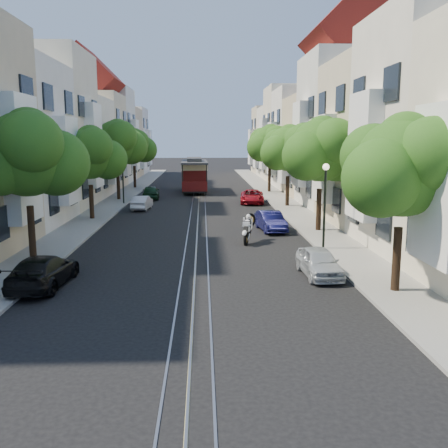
{
  "coord_description": "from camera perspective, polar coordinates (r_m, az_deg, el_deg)",
  "views": [
    {
      "loc": [
        0.34,
        -19.92,
        5.45
      ],
      "look_at": [
        1.29,
        2.17,
        1.67
      ],
      "focal_mm": 40.0,
      "sensor_mm": 36.0,
      "label": 1
    }
  ],
  "objects": [
    {
      "name": "lane_line",
      "position": [
        48.23,
        -2.86,
        3.2
      ],
      "size": [
        0.08,
        80.0,
        0.01
      ],
      "primitive_type": "cube",
      "color": "tan",
      "rests_on": "ground"
    },
    {
      "name": "townhouses_west",
      "position": [
        49.37,
        -17.0,
        8.85
      ],
      "size": [
        7.75,
        72.0,
        11.76
      ],
      "color": "silver",
      "rests_on": "ground"
    },
    {
      "name": "sidewalk_west",
      "position": [
        48.82,
        -11.42,
        3.16
      ],
      "size": [
        2.5,
        80.0,
        0.12
      ],
      "primitive_type": "cube",
      "color": "gray",
      "rests_on": "ground"
    },
    {
      "name": "parked_car_w_far",
      "position": [
        46.21,
        -8.36,
        3.6
      ],
      "size": [
        1.7,
        3.78,
        1.26
      ],
      "primitive_type": "imported",
      "rotation": [
        0.0,
        0.0,
        3.2
      ],
      "color": "#15351D",
      "rests_on": "ground"
    },
    {
      "name": "tree_e_c",
      "position": [
        40.5,
        7.45,
        8.41
      ],
      "size": [
        4.84,
        3.99,
        6.52
      ],
      "color": "black",
      "rests_on": "ground"
    },
    {
      "name": "tree_w_b",
      "position": [
        34.73,
        -15.04,
        7.63
      ],
      "size": [
        4.72,
        3.87,
        6.27
      ],
      "color": "black",
      "rests_on": "ground"
    },
    {
      "name": "rail_slot",
      "position": [
        48.23,
        -2.86,
        3.2
      ],
      "size": [
        0.06,
        80.0,
        0.02
      ],
      "primitive_type": "cube",
      "color": "gray",
      "rests_on": "ground"
    },
    {
      "name": "rail_right",
      "position": [
        48.23,
        -2.21,
        3.21
      ],
      "size": [
        0.06,
        80.0,
        0.02
      ],
      "primitive_type": "cube",
      "color": "gray",
      "rests_on": "ground"
    },
    {
      "name": "parked_car_w_near",
      "position": [
        19.77,
        -19.95,
        -5.09
      ],
      "size": [
        1.94,
        4.26,
        1.21
      ],
      "primitive_type": "imported",
      "rotation": [
        0.0,
        0.0,
        3.08
      ],
      "color": "black",
      "rests_on": "ground"
    },
    {
      "name": "lamp_west",
      "position": [
        42.53,
        -11.51,
        5.99
      ],
      "size": [
        0.32,
        0.32,
        4.16
      ],
      "color": "black",
      "rests_on": "ground"
    },
    {
      "name": "parked_car_e_far",
      "position": [
        42.77,
        3.23,
        3.14
      ],
      "size": [
        2.32,
        4.37,
        1.17
      ],
      "primitive_type": "imported",
      "rotation": [
        0.0,
        0.0,
        -0.09
      ],
      "color": "maroon",
      "rests_on": "ground"
    },
    {
      "name": "tree_w_c",
      "position": [
        45.52,
        -12.08,
        9.0
      ],
      "size": [
        5.13,
        4.28,
        7.09
      ],
      "color": "black",
      "rests_on": "ground"
    },
    {
      "name": "tree_e_b",
      "position": [
        29.72,
        11.11,
        8.13
      ],
      "size": [
        4.93,
        4.08,
        6.68
      ],
      "color": "black",
      "rests_on": "ground"
    },
    {
      "name": "parked_car_w_mid",
      "position": [
        39.43,
        -9.36,
        2.42
      ],
      "size": [
        1.43,
        3.42,
        1.1
      ],
      "primitive_type": "imported",
      "rotation": [
        0.0,
        0.0,
        3.06
      ],
      "color": "silver",
      "rests_on": "ground"
    },
    {
      "name": "tree_w_d",
      "position": [
        56.4,
        -10.21,
        8.68
      ],
      "size": [
        4.84,
        3.99,
        6.52
      ],
      "color": "black",
      "rests_on": "ground"
    },
    {
      "name": "townhouses_east",
      "position": [
        49.21,
        11.23,
        9.2
      ],
      "size": [
        7.75,
        72.0,
        12.0
      ],
      "color": "beige",
      "rests_on": "ground"
    },
    {
      "name": "cable_car",
      "position": [
        52.13,
        -3.4,
        5.78
      ],
      "size": [
        2.8,
        8.45,
        3.23
      ],
      "rotation": [
        0.0,
        0.0,
        0.02
      ],
      "color": "black",
      "rests_on": "ground"
    },
    {
      "name": "parked_car_e_mid",
      "position": [
        30.0,
        5.34,
        0.33
      ],
      "size": [
        1.67,
        3.71,
        1.18
      ],
      "primitive_type": "imported",
      "rotation": [
        0.0,
        0.0,
        0.12
      ],
      "color": "#0B0C39",
      "rests_on": "ground"
    },
    {
      "name": "lamp_east",
      "position": [
        24.79,
        11.47,
        3.47
      ],
      "size": [
        0.32,
        0.32,
        4.16
      ],
      "color": "black",
      "rests_on": "ground"
    },
    {
      "name": "tree_w_a",
      "position": [
        23.15,
        -21.5,
        7.25
      ],
      "size": [
        4.93,
        4.08,
        6.68
      ],
      "color": "black",
      "rests_on": "ground"
    },
    {
      "name": "tree_e_d",
      "position": [
        51.37,
        5.34,
        9.0
      ],
      "size": [
        5.01,
        4.16,
        6.85
      ],
      "color": "black",
      "rests_on": "ground"
    },
    {
      "name": "sidewalk_east",
      "position": [
        48.72,
        5.71,
        3.29
      ],
      "size": [
        2.5,
        80.0,
        0.12
      ],
      "primitive_type": "cube",
      "color": "gray",
      "rests_on": "ground"
    },
    {
      "name": "rail_left",
      "position": [
        48.24,
        -3.52,
        3.2
      ],
      "size": [
        0.06,
        80.0,
        0.02
      ],
      "primitive_type": "cube",
      "color": "gray",
      "rests_on": "ground"
    },
    {
      "name": "parked_car_e_near",
      "position": [
        20.41,
        10.81,
        -4.3
      ],
      "size": [
        1.51,
        3.43,
        1.15
      ],
      "primitive_type": "imported",
      "rotation": [
        0.0,
        0.0,
        0.05
      ],
      "color": "#AEB5BB",
      "rests_on": "ground"
    },
    {
      "name": "tree_e_a",
      "position": [
        18.29,
        19.87,
        5.82
      ],
      "size": [
        4.72,
        3.87,
        6.27
      ],
      "color": "black",
      "rests_on": "ground"
    },
    {
      "name": "sportbike_rider",
      "position": [
        26.36,
        2.74,
        -0.33
      ],
      "size": [
        0.89,
        1.96,
        1.57
      ],
      "rotation": [
        0.0,
        0.0,
        -0.27
      ],
      "color": "black",
      "rests_on": "ground"
    },
    {
      "name": "ground",
      "position": [
        48.23,
        -2.86,
        3.19
      ],
      "size": [
        200.0,
        200.0,
        0.0
      ],
      "primitive_type": "plane",
      "color": "black",
      "rests_on": "ground"
    }
  ]
}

